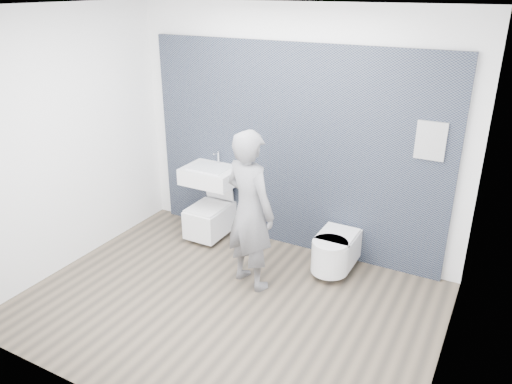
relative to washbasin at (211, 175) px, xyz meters
The scene contains 8 objects.
ground 1.73m from the washbasin, 51.58° to the right, with size 4.00×4.00×0.00m, color brown.
room_shell 1.78m from the washbasin, 51.58° to the right, with size 4.00×4.00×4.00m.
tile_wall 1.28m from the washbasin, 16.22° to the left, with size 3.60×0.06×2.40m, color black.
washbasin is the anchor object (origin of this frame).
toilet_square 0.56m from the washbasin, 90.00° to the right, with size 0.42×0.61×0.81m.
toilet_rounded 1.75m from the washbasin, ahead, with size 0.41×0.69×0.37m.
info_placard 2.60m from the washbasin, ahead, with size 0.29×0.03×0.39m, color white.
visitor 1.20m from the washbasin, 37.62° to the right, with size 0.62×0.41×1.70m, color slate.
Camera 1 is at (2.23, -3.53, 2.97)m, focal length 35.00 mm.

